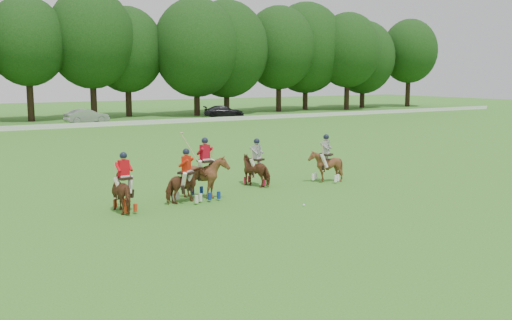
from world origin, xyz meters
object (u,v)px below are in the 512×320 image
car_right (224,112)px  polo_red_c (205,176)px  polo_red_b (187,184)px  polo_stripe_a (257,169)px  polo_stripe_b (326,165)px  car_mid (87,116)px  polo_red_a (125,191)px  polo_ball (304,205)px

car_right → polo_red_c: bearing=171.2°
polo_red_b → polo_stripe_a: 4.33m
polo_red_c → polo_stripe_b: size_ratio=1.11×
polo_stripe_b → car_right: bearing=69.2°
car_mid → polo_stripe_b: size_ratio=1.98×
car_mid → polo_red_a: polo_red_a is taller
polo_red_c → polo_stripe_b: (6.24, 0.39, -0.11)m
car_mid → polo_stripe_b: (1.21, -37.71, 0.06)m
car_right → polo_red_a: bearing=167.7°
polo_red_a → polo_ball: polo_red_a is taller
polo_stripe_a → polo_stripe_b: polo_stripe_b is taller
polo_red_c → polo_stripe_a: (3.09, 1.25, -0.15)m
polo_stripe_b → polo_ball: polo_stripe_b is taller
polo_stripe_b → polo_red_c: bearing=-176.4°
car_right → polo_stripe_b: (-14.34, -37.71, 0.10)m
polo_red_c → polo_stripe_a: 3.34m
polo_red_b → polo_red_a: bearing=-176.2°
car_right → polo_ball: car_right is taller
polo_red_a → polo_ball: (6.00, -2.58, -0.72)m
car_right → polo_stripe_b: polo_stripe_b is taller
polo_red_b → polo_ball: size_ratio=29.21×
polo_ball → polo_red_b: bearing=142.1°
car_right → polo_red_c: (-20.58, -38.10, 0.22)m
polo_stripe_b → polo_ball: size_ratio=24.30×
polo_red_c → polo_ball: bearing=-50.0°
car_right → polo_stripe_a: 40.80m
car_right → polo_stripe_a: bearing=174.2°
car_mid → polo_red_b: (-5.97, -38.43, 0.01)m
polo_red_b → polo_ball: polo_red_b is taller
polo_red_b → polo_stripe_b: size_ratio=1.20×
car_right → polo_stripe_b: 40.34m
polo_red_b → polo_stripe_b: (7.18, 0.73, 0.05)m
car_mid → polo_ball: size_ratio=48.00×
polo_red_c → polo_stripe_b: polo_red_c is taller
polo_red_b → polo_stripe_a: polo_red_b is taller
car_mid → polo_red_c: 38.43m
polo_stripe_a → car_mid: bearing=87.0°
polo_red_b → polo_red_c: size_ratio=1.08×
polo_red_b → polo_stripe_b: 7.22m
car_right → polo_stripe_a: (-17.49, -36.86, 0.07)m
car_mid → polo_red_b: polo_red_b is taller
polo_red_a → polo_red_b: bearing=3.8°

